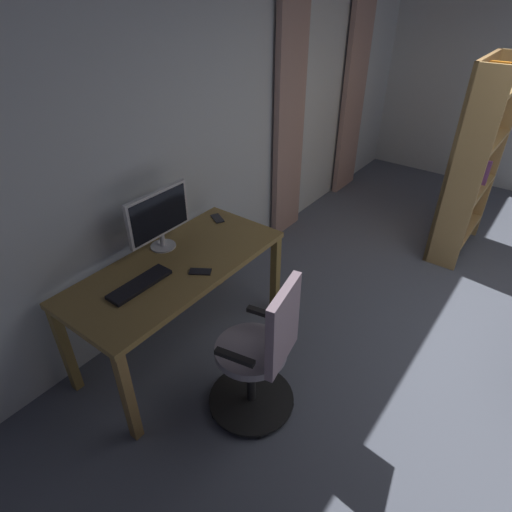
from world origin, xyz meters
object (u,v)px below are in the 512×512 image
Objects in this scene: office_chair at (261,357)px; cell_phone_face_up at (217,218)px; bookshelf at (469,164)px; computer_keyboard at (140,284)px; cell_phone_by_monitor at (200,272)px; desk at (178,275)px; computer_monitor at (159,216)px.

office_chair is 1.28m from cell_phone_face_up.
bookshelf is (-2.00, 1.36, 0.15)m from cell_phone_face_up.
office_chair reaches higher than cell_phone_face_up.
office_chair is 2.81m from bookshelf.
computer_keyboard is 2.99× the size of cell_phone_by_monitor.
cell_phone_by_monitor is at bearing 65.62° from office_chair.
desk is 1.54× the size of office_chair.
cell_phone_face_up is (-0.76, -0.99, 0.29)m from office_chair.
cell_phone_by_monitor is at bearing 148.67° from computer_keyboard.
cell_phone_by_monitor is at bearing -20.37° from bookshelf.
computer_monitor reaches higher than cell_phone_face_up.
computer_monitor is 1.21× the size of computer_keyboard.
office_chair is 7.07× the size of cell_phone_by_monitor.
desk is 0.22m from cell_phone_by_monitor.
bookshelf is (-2.75, 0.37, 0.44)m from office_chair.
computer_keyboard is (0.31, -0.01, 0.10)m from desk.
desk is at bearing 44.36° from cell_phone_face_up.
desk is 2.99× the size of computer_monitor.
office_chair is (0.12, 0.80, -0.20)m from desk.
computer_monitor is at bearing 23.43° from cell_phone_face_up.
desk is at bearing 70.63° from office_chair.
cell_phone_by_monitor is (-0.03, 0.20, 0.10)m from desk.
computer_keyboard is at bearing 92.34° from office_chair.
computer_keyboard is at bearing 29.12° from computer_monitor.
computer_monitor reaches higher than desk.
computer_monitor is 0.59m from cell_phone_face_up.
cell_phone_by_monitor is (-0.33, 0.20, -0.01)m from computer_keyboard.
office_chair is 1.95× the size of computer_monitor.
office_chair is 7.07× the size of cell_phone_face_up.
bookshelf is at bearing 156.15° from desk.
computer_monitor is at bearing 67.23° from office_chair.
computer_keyboard reaches higher than cell_phone_face_up.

